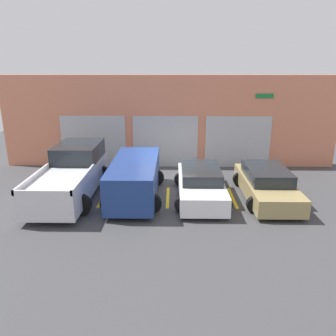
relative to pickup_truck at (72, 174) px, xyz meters
The scene contains 11 objects.
ground_plane 4.20m from the pickup_truck, 14.96° to the left, with size 28.00×28.00×0.00m, color #3D3D3F.
shophouse_building 6.06m from the pickup_truck, 47.65° to the left, with size 17.41×0.68×4.73m.
pickup_truck is the anchor object (origin of this frame).
sedan_white 5.31m from the pickup_truck, ahead, with size 2.12×4.48×1.25m.
sedan_side 7.95m from the pickup_truck, ahead, with size 2.16×4.55×1.26m.
van_right 2.67m from the pickup_truck, ahead, with size 2.25×4.70×1.54m.
parking_stripe_far_left 1.62m from the pickup_truck, 165.48° to the right, with size 0.12×2.20×0.01m, color gold.
parking_stripe_left 1.62m from the pickup_truck, 14.52° to the right, with size 0.12×2.20×0.01m, color gold.
parking_stripe_centre 4.08m from the pickup_truck, ahead, with size 0.12×2.20×0.01m, color gold.
parking_stripe_right 6.68m from the pickup_truck, ahead, with size 0.12×2.20×0.01m, color gold.
parking_stripe_far_right 9.31m from the pickup_truck, ahead, with size 0.12×2.20×0.01m, color gold.
Camera 1 is at (0.21, -13.84, 5.11)m, focal length 35.00 mm.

